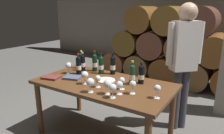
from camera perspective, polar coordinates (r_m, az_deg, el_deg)
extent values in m
cube|color=gray|center=(6.37, 20.17, 12.61)|extent=(10.00, 0.24, 2.80)
cylinder|color=brown|center=(5.48, 2.31, 1.53)|extent=(0.60, 0.90, 0.60)
cylinder|color=brown|center=(5.21, 8.31, 0.61)|extent=(0.60, 0.90, 0.60)
cylinder|color=brown|center=(5.00, 14.90, -0.42)|extent=(0.60, 0.90, 0.60)
cylinder|color=brown|center=(4.86, 21.97, -1.51)|extent=(0.60, 0.90, 0.60)
cylinder|color=brown|center=(5.23, 5.38, 6.88)|extent=(0.60, 0.90, 0.60)
cylinder|color=brown|center=(4.98, 11.88, 6.16)|extent=(0.60, 0.90, 0.60)
cylinder|color=brown|center=(4.80, 18.95, 5.30)|extent=(0.60, 0.90, 0.60)
cylinder|color=brown|center=(4.70, 26.42, 4.29)|extent=(0.60, 0.90, 0.60)
cylinder|color=brown|center=(5.04, 8.81, 12.67)|extent=(0.60, 0.90, 0.60)
cylinder|color=brown|center=(4.82, 15.83, 12.14)|extent=(0.60, 0.90, 0.60)
cylinder|color=brown|center=(4.68, 23.36, 11.37)|extent=(0.60, 0.90, 0.60)
cube|color=brown|center=(2.61, -2.36, -4.61)|extent=(1.70, 0.90, 0.04)
cylinder|color=brown|center=(2.99, -19.17, -10.64)|extent=(0.07, 0.07, 0.72)
cylinder|color=brown|center=(3.48, -9.13, -6.17)|extent=(0.07, 0.07, 0.72)
cylinder|color=brown|center=(2.79, 16.02, -12.37)|extent=(0.07, 0.07, 0.72)
cylinder|color=black|center=(2.55, 7.92, -2.45)|extent=(0.07, 0.07, 0.19)
sphere|color=black|center=(2.53, 8.01, -0.28)|extent=(0.07, 0.07, 0.07)
cylinder|color=black|center=(2.52, 8.03, 0.24)|extent=(0.03, 0.03, 0.06)
cylinder|color=black|center=(2.51, 8.06, 1.13)|extent=(0.03, 0.03, 0.02)
cylinder|color=silver|center=(2.56, 7.91, -2.66)|extent=(0.07, 0.07, 0.06)
cylinder|color=black|center=(3.04, -4.73, 0.83)|extent=(0.07, 0.07, 0.21)
sphere|color=black|center=(3.02, -4.78, 2.88)|extent=(0.07, 0.07, 0.07)
cylinder|color=black|center=(3.01, -4.79, 3.38)|extent=(0.03, 0.03, 0.07)
cylinder|color=#B21E23|center=(3.00, -4.81, 4.23)|extent=(0.03, 0.03, 0.02)
cylinder|color=silver|center=(3.05, -4.72, 0.64)|extent=(0.07, 0.07, 0.06)
cylinder|color=black|center=(3.21, -8.31, 1.33)|extent=(0.07, 0.07, 0.19)
sphere|color=black|center=(3.18, -8.39, 3.13)|extent=(0.07, 0.07, 0.07)
cylinder|color=black|center=(3.18, -8.40, 3.56)|extent=(0.03, 0.03, 0.06)
cylinder|color=gold|center=(3.17, -8.43, 4.29)|extent=(0.03, 0.03, 0.02)
cylinder|color=silver|center=(3.21, -8.31, 1.16)|extent=(0.07, 0.07, 0.06)
cylinder|color=#19381E|center=(2.51, 5.49, -2.53)|extent=(0.07, 0.07, 0.21)
sphere|color=#19381E|center=(2.48, 5.55, -0.13)|extent=(0.07, 0.07, 0.07)
cylinder|color=#19381E|center=(2.47, 5.57, 0.46)|extent=(0.03, 0.03, 0.06)
cylinder|color=gold|center=(2.46, 5.60, 1.46)|extent=(0.03, 0.03, 0.02)
cylinder|color=silver|center=(2.51, 5.48, -2.75)|extent=(0.07, 0.07, 0.06)
cylinder|color=black|center=(2.93, -9.07, 0.06)|extent=(0.07, 0.07, 0.21)
sphere|color=black|center=(2.91, -9.17, 2.13)|extent=(0.07, 0.07, 0.07)
cylinder|color=black|center=(2.90, -9.19, 2.64)|extent=(0.03, 0.03, 0.06)
cylinder|color=#B21E23|center=(2.89, -9.23, 3.49)|extent=(0.03, 0.03, 0.02)
cylinder|color=silver|center=(2.94, -9.07, -0.13)|extent=(0.07, 0.07, 0.06)
cylinder|color=black|center=(2.92, -3.00, 0.15)|extent=(0.07, 0.07, 0.20)
sphere|color=black|center=(2.89, -3.03, 2.22)|extent=(0.07, 0.07, 0.07)
cylinder|color=black|center=(2.88, -3.04, 2.72)|extent=(0.03, 0.03, 0.06)
cylinder|color=black|center=(2.88, -3.05, 3.58)|extent=(0.03, 0.03, 0.02)
cylinder|color=silver|center=(2.92, -3.00, -0.05)|extent=(0.07, 0.07, 0.06)
cylinder|color=black|center=(2.89, 0.20, 0.11)|extent=(0.07, 0.07, 0.21)
sphere|color=black|center=(2.86, 0.21, 2.28)|extent=(0.07, 0.07, 0.07)
cylinder|color=black|center=(2.86, 0.21, 2.82)|extent=(0.03, 0.03, 0.07)
cylinder|color=black|center=(2.85, 0.21, 3.71)|extent=(0.03, 0.03, 0.02)
cylinder|color=silver|center=(2.90, 0.20, -0.09)|extent=(0.07, 0.07, 0.06)
cylinder|color=black|center=(3.09, -7.96, 0.81)|extent=(0.07, 0.07, 0.19)
sphere|color=black|center=(3.07, -8.04, 2.66)|extent=(0.07, 0.07, 0.07)
cylinder|color=black|center=(3.06, -8.05, 3.11)|extent=(0.03, 0.03, 0.06)
cylinder|color=silver|center=(3.05, -8.08, 3.87)|extent=(0.03, 0.03, 0.02)
cylinder|color=silver|center=(3.09, -7.96, 0.63)|extent=(0.07, 0.07, 0.06)
cylinder|color=white|center=(2.45, -3.82, -5.47)|extent=(0.06, 0.06, 0.00)
cylinder|color=white|center=(2.43, -3.84, -4.59)|extent=(0.01, 0.01, 0.07)
sphere|color=white|center=(2.41, -3.87, -3.09)|extent=(0.07, 0.07, 0.07)
cylinder|color=white|center=(2.38, 2.66, -6.04)|extent=(0.06, 0.06, 0.00)
cylinder|color=white|center=(2.37, 2.68, -5.14)|extent=(0.01, 0.01, 0.07)
sphere|color=white|center=(2.35, 2.70, -3.61)|extent=(0.07, 0.07, 0.07)
cylinder|color=white|center=(2.27, 5.59, -7.21)|extent=(0.06, 0.06, 0.00)
cylinder|color=white|center=(2.26, 5.62, -6.28)|extent=(0.01, 0.01, 0.07)
sphere|color=white|center=(2.23, 5.67, -4.64)|extent=(0.07, 0.07, 0.07)
cylinder|color=white|center=(2.31, -5.84, -6.80)|extent=(0.06, 0.06, 0.00)
cylinder|color=white|center=(2.30, -5.87, -5.88)|extent=(0.01, 0.01, 0.07)
sphere|color=white|center=(2.27, -5.92, -4.10)|extent=(0.09, 0.09, 0.09)
cylinder|color=white|center=(2.20, 12.08, -8.27)|extent=(0.06, 0.06, 0.00)
cylinder|color=white|center=(2.19, 12.14, -7.31)|extent=(0.01, 0.01, 0.07)
sphere|color=white|center=(2.16, 12.24, -5.66)|extent=(0.07, 0.07, 0.07)
cylinder|color=white|center=(3.01, -11.63, -1.67)|extent=(0.06, 0.06, 0.00)
cylinder|color=white|center=(3.00, -11.67, -0.94)|extent=(0.01, 0.01, 0.07)
sphere|color=white|center=(2.98, -11.75, 0.43)|extent=(0.09, 0.09, 0.09)
cylinder|color=white|center=(2.25, -1.21, -7.34)|extent=(0.06, 0.06, 0.00)
cylinder|color=white|center=(2.24, -1.22, -6.39)|extent=(0.01, 0.01, 0.07)
sphere|color=white|center=(2.21, -1.23, -4.56)|extent=(0.09, 0.09, 0.09)
cylinder|color=white|center=(2.56, -7.34, -4.56)|extent=(0.06, 0.06, 0.00)
cylinder|color=white|center=(2.55, -7.37, -3.72)|extent=(0.01, 0.01, 0.07)
sphere|color=white|center=(2.53, -7.43, -2.12)|extent=(0.09, 0.09, 0.09)
cylinder|color=white|center=(2.16, 0.19, -8.36)|extent=(0.06, 0.06, 0.00)
cylinder|color=white|center=(2.15, 0.19, -7.38)|extent=(0.01, 0.01, 0.07)
sphere|color=white|center=(2.12, 0.19, -5.62)|extent=(0.08, 0.08, 0.08)
cylinder|color=white|center=(2.25, 2.01, -7.38)|extent=(0.06, 0.06, 0.00)
cylinder|color=white|center=(2.24, 2.02, -6.43)|extent=(0.01, 0.01, 0.07)
sphere|color=white|center=(2.21, 2.04, -4.77)|extent=(0.07, 0.07, 0.07)
cube|color=#4C5670|center=(2.78, -10.73, -2.84)|extent=(0.25, 0.21, 0.03)
cube|color=brown|center=(2.85, -16.21, -2.74)|extent=(0.25, 0.21, 0.03)
cylinder|color=white|center=(2.65, -1.72, -3.62)|extent=(0.24, 0.24, 0.01)
cylinder|color=#383842|center=(3.11, 18.86, -8.27)|extent=(0.11, 0.11, 0.85)
cylinder|color=#383842|center=(3.05, 17.06, -8.53)|extent=(0.11, 0.11, 0.85)
cube|color=silver|center=(2.87, 19.23, 5.40)|extent=(0.35, 0.35, 0.64)
cylinder|color=silver|center=(2.97, 22.77, 6.03)|extent=(0.08, 0.08, 0.54)
cylinder|color=silver|center=(2.76, 15.53, 6.01)|extent=(0.08, 0.08, 0.54)
sphere|color=tan|center=(2.83, 20.02, 13.89)|extent=(0.23, 0.23, 0.23)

